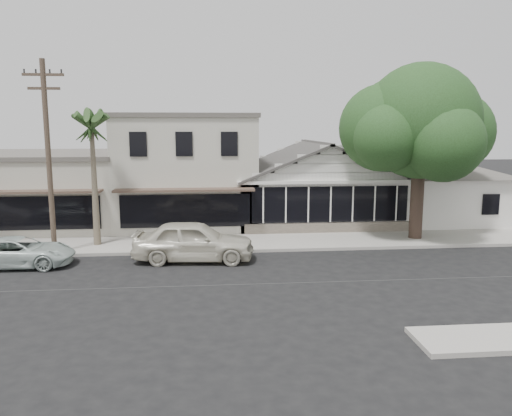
{
  "coord_description": "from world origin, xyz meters",
  "views": [
    {
      "loc": [
        -1.71,
        -18.43,
        6.01
      ],
      "look_at": [
        0.6,
        6.0,
        2.0
      ],
      "focal_mm": 35.0,
      "sensor_mm": 36.0,
      "label": 1
    }
  ],
  "objects": [
    {
      "name": "car_0",
      "position": [
        -2.45,
        3.68,
        0.92
      ],
      "size": [
        5.57,
        2.61,
        1.84
      ],
      "primitive_type": "imported",
      "rotation": [
        0.0,
        0.0,
        1.49
      ],
      "color": "beige",
      "rests_on": "ground"
    },
    {
      "name": "palm_east",
      "position": [
        -7.35,
        6.7,
        6.11
      ],
      "size": [
        2.7,
        2.7,
        7.18
      ],
      "color": "#726651",
      "rests_on": "ground"
    },
    {
      "name": "corner_shop",
      "position": [
        5.0,
        12.47,
        2.62
      ],
      "size": [
        10.4,
        8.6,
        5.1
      ],
      "color": "white",
      "rests_on": "ground"
    },
    {
      "name": "row_building_midnear",
      "position": [
        -12.0,
        13.5,
        2.1
      ],
      "size": [
        10.0,
        10.0,
        4.2
      ],
      "primitive_type": "cube",
      "color": "beige",
      "rests_on": "ground"
    },
    {
      "name": "sidewalk_north",
      "position": [
        -8.0,
        6.75,
        0.07
      ],
      "size": [
        90.0,
        3.5,
        0.15
      ],
      "primitive_type": "cube",
      "color": "#9E9991",
      "rests_on": "ground"
    },
    {
      "name": "utility_pole",
      "position": [
        -9.0,
        5.2,
        4.79
      ],
      "size": [
        1.8,
        0.24,
        9.0
      ],
      "color": "brown",
      "rests_on": "ground"
    },
    {
      "name": "side_cottage",
      "position": [
        13.2,
        11.5,
        1.5
      ],
      "size": [
        6.0,
        6.0,
        3.0
      ],
      "primitive_type": "cube",
      "color": "white",
      "rests_on": "ground"
    },
    {
      "name": "ground",
      "position": [
        0.0,
        0.0,
        0.0
      ],
      "size": [
        140.0,
        140.0,
        0.0
      ],
      "primitive_type": "plane",
      "color": "black",
      "rests_on": "ground"
    },
    {
      "name": "row_building_near",
      "position": [
        -3.0,
        13.5,
        3.25
      ],
      "size": [
        8.0,
        10.0,
        6.5
      ],
      "primitive_type": "cube",
      "color": "beige",
      "rests_on": "ground"
    },
    {
      "name": "car_2",
      "position": [
        -9.96,
        3.45,
        0.64
      ],
      "size": [
        4.63,
        2.15,
        1.28
      ],
      "primitive_type": "imported",
      "rotation": [
        0.0,
        0.0,
        1.57
      ],
      "color": "silver",
      "rests_on": "ground"
    },
    {
      "name": "shade_tree",
      "position": [
        9.14,
        6.98,
        6.1
      ],
      "size": [
        8.35,
        7.55,
        9.26
      ],
      "rotation": [
        0.0,
        0.0,
        -0.39
      ],
      "color": "#49362C",
      "rests_on": "ground"
    }
  ]
}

